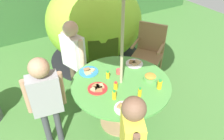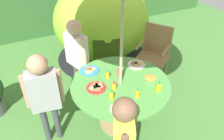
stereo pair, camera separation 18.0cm
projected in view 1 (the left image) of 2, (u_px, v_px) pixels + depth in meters
The scene contains 18 objects.
ground_plane at pixel (120, 121), 3.17m from camera, with size 10.00×10.00×0.02m, color #477A38.
garden_table at pixel (121, 93), 2.84m from camera, with size 1.27×1.27×0.72m.
wooden_chair at pixel (149, 49), 3.81m from camera, with size 0.63×0.65×0.97m.
dome_tent at pixel (95, 22), 4.16m from camera, with size 2.31×2.31×1.57m.
child_in_white_shirt at pixel (73, 51), 3.16m from camera, with size 0.28×0.42×1.30m.
child_in_grey_shirt at pixel (45, 94), 2.40m from camera, with size 0.44×0.23×1.30m.
child_in_yellow_shirt at pixel (132, 136), 1.98m from camera, with size 0.30×0.39×1.26m.
snack_bowl at pixel (150, 77), 2.76m from camera, with size 0.17×0.17×0.08m.
plate_front_edge at pixel (98, 88), 2.63m from camera, with size 0.24×0.24×0.03m.
plate_back_edge at pixel (134, 63), 3.07m from camera, with size 0.25×0.25×0.03m.
plate_far_left at pixel (124, 108), 2.36m from camera, with size 0.23×0.23×0.03m.
plate_center_back at pixel (89, 71), 2.91m from camera, with size 0.26×0.26×0.03m.
juice_bottle_near_left at pixel (140, 92), 2.50m from camera, with size 0.04×0.04×0.12m.
juice_bottle_near_right at pixel (160, 84), 2.61m from camera, with size 0.06×0.06×0.13m.
juice_bottle_far_right at pixel (116, 86), 2.61m from camera, with size 0.05×0.05×0.11m.
juice_bottle_center_front at pixel (114, 95), 2.46m from camera, with size 0.05×0.05×0.12m.
juice_bottle_mid_left at pixel (108, 75), 2.79m from camera, with size 0.05×0.05×0.11m.
cup_near at pixel (119, 71), 2.87m from camera, with size 0.07×0.07×0.07m, color #E04C47.
Camera 1 is at (-1.18, -1.79, 2.44)m, focal length 34.71 mm.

